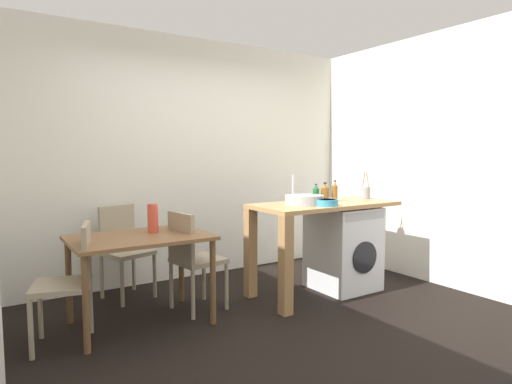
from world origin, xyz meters
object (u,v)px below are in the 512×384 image
chair_person_seat (72,277)px  vase (153,218)px  mixing_bowl (326,202)px  bottle_clear_small (335,192)px  bottle_tall_green (316,194)px  dining_table (140,247)px  utensil_crock (365,192)px  washing_machine (343,248)px  chair_spare_by_wall (123,246)px  bottle_squat_brown (325,193)px  chair_opposite (191,255)px

chair_person_seat → vase: size_ratio=3.67×
chair_person_seat → mixing_bowl: size_ratio=4.02×
bottle_clear_small → mixing_bowl: (-0.34, -0.25, -0.06)m
bottle_tall_green → vase: bearing=173.8°
dining_table → bottle_tall_green: (1.82, -0.08, 0.36)m
dining_table → utensil_crock: (2.46, -0.15, 0.35)m
dining_table → washing_machine: size_ratio=1.28×
vase → bottle_clear_small: bearing=-7.7°
dining_table → chair_spare_by_wall: (0.08, 0.77, -0.14)m
bottle_squat_brown → bottle_clear_small: bottle_clear_small is taller
washing_machine → vase: bearing=171.1°
chair_person_seat → bottle_clear_small: bottle_clear_small is taller
chair_spare_by_wall → vase: bearing=79.7°
bottle_tall_green → chair_spare_by_wall: bearing=153.9°
vase → washing_machine: bearing=-8.9°
chair_opposite → vase: vase is taller
vase → utensil_crock: bearing=-6.2°
chair_person_seat → chair_spare_by_wall: bearing=-19.3°
washing_machine → mixing_bowl: (-0.42, -0.20, 0.52)m
dining_table → chair_spare_by_wall: chair_spare_by_wall is taller
chair_person_seat → utensil_crock: (3.01, -0.03, 0.48)m
utensil_crock → washing_machine: bearing=-171.9°
chair_spare_by_wall → bottle_tall_green: bearing=137.6°
chair_spare_by_wall → chair_opposite: bearing=102.2°
chair_spare_by_wall → dining_table: bearing=67.8°
dining_table → bottle_squat_brown: 1.95m
dining_table → vase: 0.28m
washing_machine → bottle_squat_brown: 0.61m
bottle_tall_green → vase: (-1.67, 0.18, -0.14)m
dining_table → chair_person_seat: 0.58m
bottle_squat_brown → chair_spare_by_wall: bearing=154.3°
utensil_crock → vase: (-2.31, 0.25, -0.13)m
washing_machine → chair_opposite: bearing=171.4°
bottle_squat_brown → utensil_crock: bearing=-4.4°
mixing_bowl → bottle_clear_small: bearing=36.5°
chair_opposite → bottle_squat_brown: (1.44, -0.15, 0.50)m
chair_spare_by_wall → bottle_squat_brown: (1.83, -0.88, 0.50)m
dining_table → chair_person_seat: bearing=-167.6°
bottle_tall_green → bottle_clear_small: bottle_clear_small is taller
washing_machine → bottle_tall_green: (-0.27, 0.12, 0.57)m
bottle_tall_green → utensil_crock: (0.64, -0.07, -0.01)m
bottle_tall_green → mixing_bowl: bearing=-114.3°
chair_spare_by_wall → bottle_tall_green: bottle_tall_green is taller
washing_machine → utensil_crock: size_ratio=2.87×
chair_spare_by_wall → bottle_clear_small: bottle_clear_small is taller
dining_table → bottle_clear_small: size_ratio=5.06×
chair_person_seat → bottle_tall_green: size_ratio=4.89×
chair_opposite → vase: size_ratio=3.67×
washing_machine → bottle_tall_green: size_ratio=4.67×
bottle_tall_green → bottle_squat_brown: 0.10m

